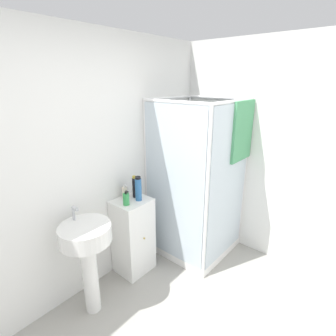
{
  "coord_description": "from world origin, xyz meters",
  "views": [
    {
      "loc": [
        -1.2,
        -0.4,
        2.06
      ],
      "look_at": [
        0.62,
        1.15,
        1.25
      ],
      "focal_mm": 28.0,
      "sensor_mm": 36.0,
      "label": 1
    }
  ],
  "objects": [
    {
      "name": "wall_back",
      "position": [
        0.0,
        1.7,
        1.25
      ],
      "size": [
        6.4,
        0.06,
        2.5
      ],
      "primitive_type": "cube",
      "color": "white",
      "rests_on": "ground_plane"
    },
    {
      "name": "wall_right",
      "position": [
        1.7,
        0.0,
        1.25
      ],
      "size": [
        0.06,
        6.4,
        2.5
      ],
      "primitive_type": "cube",
      "color": "white",
      "rests_on": "ground_plane"
    },
    {
      "name": "shower_enclosure",
      "position": [
        1.19,
        1.15,
        0.53
      ],
      "size": [
        0.87,
        0.9,
        1.87
      ],
      "color": "white",
      "rests_on": "ground_plane"
    },
    {
      "name": "vanity_cabinet",
      "position": [
        0.44,
        1.5,
        0.43
      ],
      "size": [
        0.38,
        0.35,
        0.86
      ],
      "color": "white",
      "rests_on": "ground_plane"
    },
    {
      "name": "sink",
      "position": [
        -0.19,
        1.38,
        0.67
      ],
      "size": [
        0.44,
        0.44,
        1.03
      ],
      "color": "white",
      "rests_on": "ground_plane"
    },
    {
      "name": "soap_dispenser",
      "position": [
        0.34,
        1.46,
        0.92
      ],
      "size": [
        0.06,
        0.07,
        0.15
      ],
      "color": "green",
      "rests_on": "vanity_cabinet"
    },
    {
      "name": "shampoo_bottle_tall_black",
      "position": [
        0.52,
        1.53,
        0.98
      ],
      "size": [
        0.04,
        0.04,
        0.24
      ],
      "color": "black",
      "rests_on": "vanity_cabinet"
    },
    {
      "name": "shampoo_bottle_blue",
      "position": [
        0.49,
        1.45,
        0.99
      ],
      "size": [
        0.07,
        0.07,
        0.26
      ],
      "color": "#2D66A3",
      "rests_on": "vanity_cabinet"
    },
    {
      "name": "lotion_bottle_white",
      "position": [
        0.43,
        1.59,
        0.92
      ],
      "size": [
        0.06,
        0.06,
        0.16
      ],
      "color": "beige",
      "rests_on": "vanity_cabinet"
    }
  ]
}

